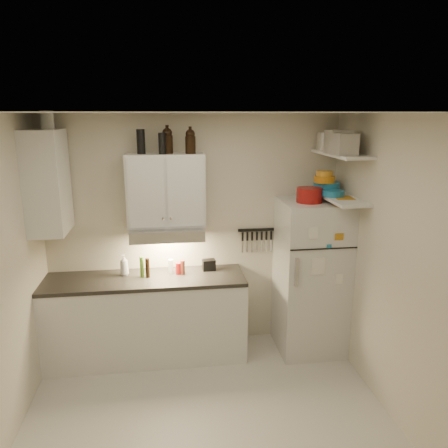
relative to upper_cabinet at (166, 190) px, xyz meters
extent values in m
cube|color=#BBB8AD|center=(0.30, -1.33, -1.84)|extent=(3.20, 3.00, 0.02)
cube|color=white|center=(0.30, -1.33, 0.78)|extent=(3.20, 3.00, 0.02)
cube|color=beige|center=(0.30, 0.18, -0.53)|extent=(3.20, 0.02, 2.60)
cube|color=beige|center=(1.91, -1.33, -0.53)|extent=(0.02, 3.00, 2.60)
cube|color=silver|center=(-0.25, -0.14, -1.39)|extent=(2.10, 0.60, 0.88)
cube|color=#282622|center=(-0.25, -0.14, -0.93)|extent=(2.10, 0.62, 0.04)
cube|color=silver|center=(0.00, 0.00, 0.00)|extent=(0.80, 0.33, 0.75)
cube|color=silver|center=(-1.14, -0.14, 0.12)|extent=(0.33, 0.55, 1.00)
cube|color=silver|center=(0.00, -0.06, -0.44)|extent=(0.76, 0.46, 0.12)
cube|color=silver|center=(1.55, -0.18, -0.98)|extent=(0.70, 0.68, 1.70)
cube|color=silver|center=(1.75, -0.31, 0.38)|extent=(0.30, 0.95, 0.03)
cube|color=silver|center=(1.75, -0.31, -0.07)|extent=(0.30, 0.95, 0.03)
cube|color=black|center=(1.00, 0.15, -0.51)|extent=(0.42, 0.02, 0.03)
cylinder|color=maroon|center=(1.47, -0.23, -0.05)|extent=(0.35, 0.35, 0.15)
cube|color=#AE7215|center=(1.76, -0.42, -0.09)|extent=(0.20, 0.24, 0.08)
cylinder|color=silver|center=(1.53, -0.20, -0.07)|extent=(0.08, 0.08, 0.10)
cylinder|color=silver|center=(1.73, -0.03, 0.48)|extent=(0.33, 0.33, 0.19)
cube|color=#AAAAAD|center=(1.69, -0.38, 0.50)|extent=(0.24, 0.22, 0.22)
cube|color=#AAAAAD|center=(1.67, -0.56, 0.49)|extent=(0.22, 0.22, 0.20)
cylinder|color=#1B6C97|center=(1.71, -0.08, 0.01)|extent=(0.28, 0.28, 0.11)
cylinder|color=orange|center=(1.66, -0.12, 0.10)|extent=(0.22, 0.22, 0.07)
cylinder|color=#C68823|center=(1.66, -0.12, 0.16)|extent=(0.17, 0.17, 0.06)
cylinder|color=#1B6C97|center=(1.69, -0.31, -0.02)|extent=(0.30, 0.30, 0.06)
cylinder|color=black|center=(-0.02, -0.08, 0.48)|extent=(0.09, 0.09, 0.21)
cylinder|color=black|center=(-0.23, -0.02, 0.50)|extent=(0.09, 0.09, 0.24)
cylinder|color=silver|center=(-1.10, -0.06, 0.71)|extent=(0.16, 0.16, 0.17)
imported|color=silver|center=(-0.47, -0.03, -0.78)|extent=(0.13, 0.13, 0.26)
cylinder|color=#5D271C|center=(0.15, -0.09, -0.83)|extent=(0.06, 0.06, 0.16)
cylinder|color=#43711C|center=(-0.28, -0.10, -0.79)|extent=(0.06, 0.06, 0.22)
cylinder|color=black|center=(-0.22, -0.13, -0.80)|extent=(0.06, 0.06, 0.21)
cylinder|color=silver|center=(0.03, -0.04, -0.83)|extent=(0.06, 0.06, 0.15)
cylinder|color=maroon|center=(0.11, -0.07, -0.84)|extent=(0.08, 0.08, 0.13)
cube|color=black|center=(0.44, 0.01, -0.85)|extent=(0.15, 0.11, 0.12)
camera|label=1|loc=(-0.01, -4.51, 0.77)|focal=35.00mm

